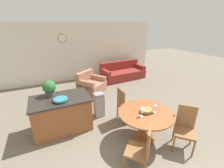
{
  "coord_description": "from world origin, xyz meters",
  "views": [
    {
      "loc": [
        -1.51,
        -1.23,
        2.61
      ],
      "look_at": [
        0.22,
        2.53,
        0.95
      ],
      "focal_mm": 24.0,
      "sensor_mm": 36.0,
      "label": 1
    }
  ],
  "objects_px": {
    "dining_chair_near_right": "(185,126)",
    "wine_glass_left": "(142,111)",
    "dining_chair_near_left": "(142,148)",
    "teal_bowl": "(60,99)",
    "kitchen_island": "(62,113)",
    "trash_bin": "(99,105)",
    "dining_table": "(145,118)",
    "couch": "(123,73)",
    "wine_glass_right": "(155,107)",
    "fruit_bowl": "(146,110)",
    "potted_plant": "(49,88)",
    "dining_chair_far_side": "(124,104)",
    "armchair": "(91,85)"
  },
  "relations": [
    {
      "from": "dining_chair_near_right",
      "to": "wine_glass_left",
      "type": "height_order",
      "value": "dining_chair_near_right"
    },
    {
      "from": "dining_chair_near_left",
      "to": "teal_bowl",
      "type": "distance_m",
      "value": 2.12
    },
    {
      "from": "kitchen_island",
      "to": "trash_bin",
      "type": "bearing_deg",
      "value": 8.93
    },
    {
      "from": "dining_chair_near_right",
      "to": "wine_glass_left",
      "type": "relative_size",
      "value": 5.44
    },
    {
      "from": "dining_table",
      "to": "dining_chair_near_left",
      "type": "relative_size",
      "value": 1.27
    },
    {
      "from": "trash_bin",
      "to": "couch",
      "type": "bearing_deg",
      "value": 49.8
    },
    {
      "from": "wine_glass_left",
      "to": "dining_table",
      "type": "bearing_deg",
      "value": 27.57
    },
    {
      "from": "wine_glass_left",
      "to": "couch",
      "type": "bearing_deg",
      "value": 66.6
    },
    {
      "from": "dining_chair_near_right",
      "to": "wine_glass_right",
      "type": "bearing_deg",
      "value": 1.41
    },
    {
      "from": "fruit_bowl",
      "to": "kitchen_island",
      "type": "xyz_separation_m",
      "value": [
        -1.71,
        1.23,
        -0.35
      ]
    },
    {
      "from": "fruit_bowl",
      "to": "wine_glass_right",
      "type": "distance_m",
      "value": 0.22
    },
    {
      "from": "teal_bowl",
      "to": "potted_plant",
      "type": "xyz_separation_m",
      "value": [
        -0.2,
        0.43,
        0.17
      ]
    },
    {
      "from": "wine_glass_right",
      "to": "couch",
      "type": "bearing_deg",
      "value": 70.93
    },
    {
      "from": "dining_chair_far_side",
      "to": "kitchen_island",
      "type": "height_order",
      "value": "dining_chair_far_side"
    },
    {
      "from": "wine_glass_right",
      "to": "kitchen_island",
      "type": "xyz_separation_m",
      "value": [
        -1.89,
        1.32,
        -0.43
      ]
    },
    {
      "from": "wine_glass_left",
      "to": "potted_plant",
      "type": "height_order",
      "value": "potted_plant"
    },
    {
      "from": "dining_table",
      "to": "armchair",
      "type": "distance_m",
      "value": 3.25
    },
    {
      "from": "teal_bowl",
      "to": "trash_bin",
      "type": "relative_size",
      "value": 0.45
    },
    {
      "from": "kitchen_island",
      "to": "trash_bin",
      "type": "distance_m",
      "value": 1.09
    },
    {
      "from": "wine_glass_right",
      "to": "armchair",
      "type": "bearing_deg",
      "value": 98.7
    },
    {
      "from": "trash_bin",
      "to": "couch",
      "type": "height_order",
      "value": "couch"
    },
    {
      "from": "dining_table",
      "to": "potted_plant",
      "type": "xyz_separation_m",
      "value": [
        -1.91,
        1.49,
        0.53
      ]
    },
    {
      "from": "trash_bin",
      "to": "armchair",
      "type": "xyz_separation_m",
      "value": [
        0.31,
        1.82,
        -0.08
      ]
    },
    {
      "from": "fruit_bowl",
      "to": "couch",
      "type": "height_order",
      "value": "fruit_bowl"
    },
    {
      "from": "dining_table",
      "to": "fruit_bowl",
      "type": "bearing_deg",
      "value": -176.21
    },
    {
      "from": "dining_chair_near_left",
      "to": "dining_chair_far_side",
      "type": "xyz_separation_m",
      "value": [
        0.48,
        1.52,
        0.0
      ]
    },
    {
      "from": "dining_chair_far_side",
      "to": "potted_plant",
      "type": "height_order",
      "value": "potted_plant"
    },
    {
      "from": "dining_chair_near_right",
      "to": "trash_bin",
      "type": "height_order",
      "value": "dining_chair_near_right"
    },
    {
      "from": "wine_glass_left",
      "to": "wine_glass_right",
      "type": "relative_size",
      "value": 1.0
    },
    {
      "from": "trash_bin",
      "to": "armchair",
      "type": "bearing_deg",
      "value": 80.32
    },
    {
      "from": "teal_bowl",
      "to": "armchair",
      "type": "relative_size",
      "value": 0.26
    },
    {
      "from": "armchair",
      "to": "couch",
      "type": "bearing_deg",
      "value": -11.9
    },
    {
      "from": "wine_glass_right",
      "to": "trash_bin",
      "type": "distance_m",
      "value": 1.77
    },
    {
      "from": "kitchen_island",
      "to": "trash_bin",
      "type": "xyz_separation_m",
      "value": [
        1.07,
        0.17,
        -0.09
      ]
    },
    {
      "from": "dining_chair_far_side",
      "to": "wine_glass_right",
      "type": "height_order",
      "value": "dining_chair_far_side"
    },
    {
      "from": "dining_table",
      "to": "dining_chair_far_side",
      "type": "bearing_deg",
      "value": 95.13
    },
    {
      "from": "dining_table",
      "to": "potted_plant",
      "type": "bearing_deg",
      "value": 142.07
    },
    {
      "from": "fruit_bowl",
      "to": "wine_glass_right",
      "type": "relative_size",
      "value": 1.41
    },
    {
      "from": "wine_glass_left",
      "to": "couch",
      "type": "relative_size",
      "value": 0.08
    },
    {
      "from": "dining_chair_far_side",
      "to": "wine_glass_right",
      "type": "bearing_deg",
      "value": 15.64
    },
    {
      "from": "dining_chair_far_side",
      "to": "wine_glass_left",
      "type": "bearing_deg",
      "value": -5.83
    },
    {
      "from": "armchair",
      "to": "dining_chair_near_left",
      "type": "bearing_deg",
      "value": -128.87
    },
    {
      "from": "wine_glass_left",
      "to": "armchair",
      "type": "relative_size",
      "value": 0.14
    },
    {
      "from": "dining_table",
      "to": "teal_bowl",
      "type": "distance_m",
      "value": 2.04
    },
    {
      "from": "wine_glass_left",
      "to": "trash_bin",
      "type": "bearing_deg",
      "value": 106.86
    },
    {
      "from": "dining_chair_near_left",
      "to": "wine_glass_left",
      "type": "distance_m",
      "value": 0.77
    },
    {
      "from": "dining_chair_far_side",
      "to": "potted_plant",
      "type": "distance_m",
      "value": 2.02
    },
    {
      "from": "fruit_bowl",
      "to": "trash_bin",
      "type": "height_order",
      "value": "fruit_bowl"
    },
    {
      "from": "dining_chair_near_left",
      "to": "fruit_bowl",
      "type": "xyz_separation_m",
      "value": [
        0.55,
        0.66,
        0.27
      ]
    },
    {
      "from": "dining_chair_near_right",
      "to": "wine_glass_right",
      "type": "distance_m",
      "value": 0.75
    }
  ]
}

